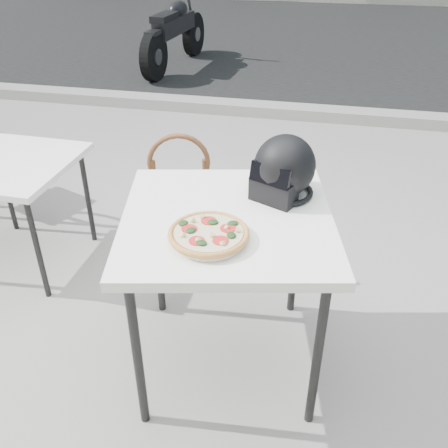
% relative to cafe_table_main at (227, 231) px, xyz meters
% --- Properties ---
extents(ground, '(80.00, 80.00, 0.00)m').
position_rel_cafe_table_main_xyz_m(ground, '(-0.37, 0.54, -0.76)').
color(ground, gray).
rests_on(ground, ground).
extents(street_asphalt, '(30.00, 8.00, 0.00)m').
position_rel_cafe_table_main_xyz_m(street_asphalt, '(-0.37, 7.54, -0.76)').
color(street_asphalt, black).
rests_on(street_asphalt, ground).
extents(curb, '(30.00, 0.25, 0.12)m').
position_rel_cafe_table_main_xyz_m(curb, '(-0.37, 3.54, -0.70)').
color(curb, gray).
rests_on(curb, ground).
extents(cafe_table_main, '(1.05, 1.05, 0.84)m').
position_rel_cafe_table_main_xyz_m(cafe_table_main, '(0.00, 0.00, 0.00)').
color(cafe_table_main, white).
rests_on(cafe_table_main, ground).
extents(plate, '(0.38, 0.38, 0.02)m').
position_rel_cafe_table_main_xyz_m(plate, '(-0.03, -0.19, 0.08)').
color(plate, white).
rests_on(plate, cafe_table_main).
extents(pizza, '(0.40, 0.40, 0.04)m').
position_rel_cafe_table_main_xyz_m(pizza, '(-0.03, -0.19, 0.11)').
color(pizza, '#C78E49').
rests_on(pizza, plate).
extents(helmet, '(0.36, 0.37, 0.28)m').
position_rel_cafe_table_main_xyz_m(helmet, '(0.20, 0.23, 0.20)').
color(helmet, black).
rests_on(helmet, cafe_table_main).
extents(cafe_chair_main, '(0.44, 0.44, 0.92)m').
position_rel_cafe_table_main_xyz_m(cafe_chair_main, '(-0.42, 0.71, -0.25)').
color(cafe_chair_main, brown).
rests_on(cafe_chair_main, ground).
extents(cafe_table_side, '(0.75, 0.75, 0.70)m').
position_rel_cafe_table_main_xyz_m(cafe_table_side, '(-1.42, 0.56, -0.13)').
color(cafe_table_side, white).
rests_on(cafe_table_side, ground).
extents(motorcycle, '(0.54, 2.07, 1.03)m').
position_rel_cafe_table_main_xyz_m(motorcycle, '(-1.83, 5.25, -0.31)').
color(motorcycle, black).
rests_on(motorcycle, street_asphalt).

